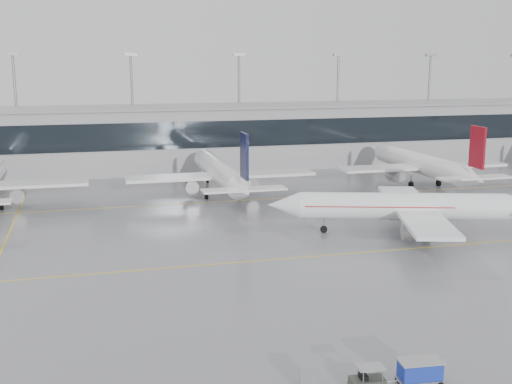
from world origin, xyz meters
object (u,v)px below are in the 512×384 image
object	(u,v)px
baggage_tug	(367,382)
air_canada_jet	(413,207)
baggage_cart	(420,371)
gse_unit	(310,382)

from	to	relation	value
baggage_tug	air_canada_jet	bearing A→B (deg)	62.69
baggage_cart	air_canada_jet	bearing A→B (deg)	67.41
baggage_tug	gse_unit	world-z (taller)	baggage_tug
gse_unit	baggage_cart	bearing A→B (deg)	7.85
air_canada_jet	gse_unit	bearing A→B (deg)	70.07
air_canada_jet	gse_unit	size ratio (longest dim) A/B	26.66
baggage_cart	baggage_tug	bearing A→B (deg)	-180.00
baggage_cart	gse_unit	xyz separation A→B (m)	(-7.24, 1.15, -0.40)
air_canada_jet	baggage_tug	bearing A→B (deg)	74.94
air_canada_jet	baggage_cart	size ratio (longest dim) A/B	11.36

